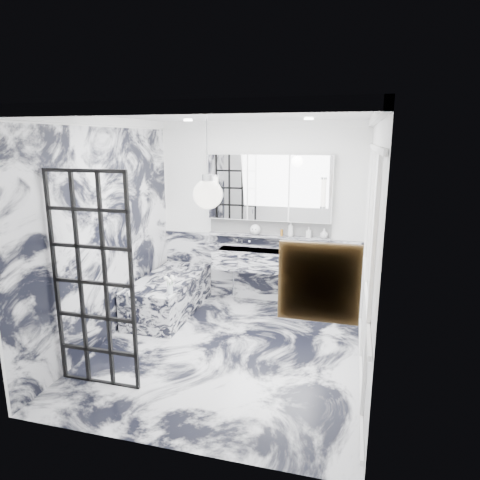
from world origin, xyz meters
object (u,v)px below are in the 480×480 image
(crittall_door, at_px, (93,283))
(bathtub, at_px, (169,295))
(trough_sink, at_px, (266,260))
(mirror_cabinet, at_px, (269,188))

(crittall_door, xyz_separation_m, bathtub, (-0.07, 1.95, -0.85))
(crittall_door, distance_m, trough_sink, 2.92)
(trough_sink, relative_size, mirror_cabinet, 0.84)
(crittall_door, height_order, bathtub, crittall_door)
(trough_sink, bearing_deg, bathtub, -153.52)
(mirror_cabinet, xyz_separation_m, bathtub, (-1.32, -0.83, -1.54))
(bathtub, bearing_deg, trough_sink, 26.48)
(crittall_door, distance_m, bathtub, 2.12)
(trough_sink, distance_m, bathtub, 1.55)
(trough_sink, height_order, mirror_cabinet, mirror_cabinet)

